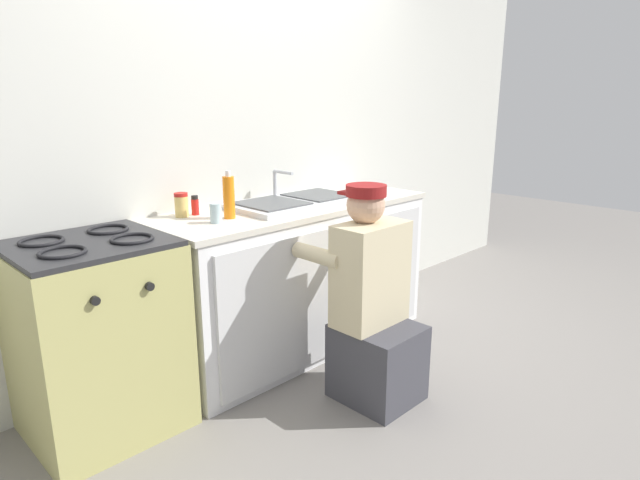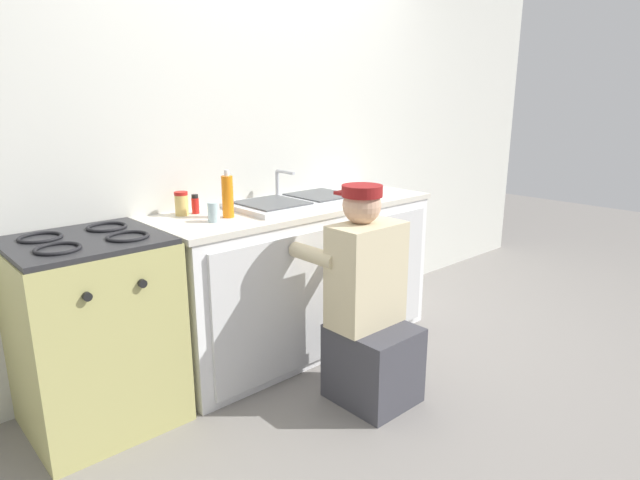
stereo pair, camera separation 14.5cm
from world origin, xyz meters
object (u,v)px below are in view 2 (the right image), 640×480
Objects in this scene: water_glass at (214,212)px; soap_bottle_orange at (228,196)px; plumber_person at (368,313)px; sink_double_basin at (297,201)px; condiment_jar at (182,204)px; spice_bottle_red at (195,204)px; stove_range at (95,332)px.

water_glass is 0.40× the size of soap_bottle_orange.
plumber_person is at bearing -53.23° from water_glass.
sink_double_basin is 0.61m from water_glass.
sink_double_basin is 0.68m from condiment_jar.
water_glass is at bearing -97.56° from spice_bottle_red.
plumber_person is 8.63× the size of condiment_jar.
water_glass is 0.95× the size of spice_bottle_red.
plumber_person is 11.04× the size of water_glass.
plumber_person is 1.10m from spice_bottle_red.
stove_range is at bearing -162.47° from condiment_jar.
plumber_person is (-0.13, -0.71, -0.46)m from sink_double_basin.
water_glass is at bearing -160.13° from soap_bottle_orange.
sink_double_basin is 0.51m from soap_bottle_orange.
sink_double_basin reaches higher than stove_range.
water_glass is at bearing 126.77° from plumber_person.
condiment_jar is at bearing 164.62° from sink_double_basin.
plumber_person is at bearing -63.15° from spice_bottle_red.
water_glass is 0.25m from condiment_jar.
stove_range is 1.31m from plumber_person.
stove_range is 3.69× the size of soap_bottle_orange.
plumber_person is 10.52× the size of spice_bottle_red.
soap_bottle_orange is (0.11, 0.04, 0.06)m from water_glass.
spice_bottle_red is at bearing 82.44° from water_glass.
condiment_jar is at bearing 127.24° from soap_bottle_orange.
water_glass reaches higher than stove_range.
plumber_person is at bearing -59.48° from condiment_jar.
soap_bottle_orange is at bearing -68.19° from spice_bottle_red.
soap_bottle_orange is (0.73, -0.03, 0.56)m from stove_range.
condiment_jar is 1.22× the size of spice_bottle_red.
soap_bottle_orange is (0.08, -0.20, 0.06)m from spice_bottle_red.
condiment_jar is at bearing 174.69° from spice_bottle_red.
sink_double_basin is at bearing -15.38° from condiment_jar.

